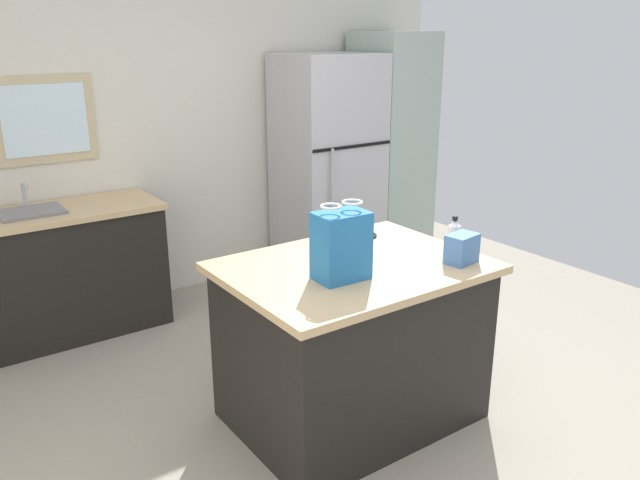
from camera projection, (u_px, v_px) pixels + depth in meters
name	position (u px, v px, depth m)	size (l,w,h in m)	color
ground	(383.00, 422.00, 3.52)	(5.99, 5.99, 0.00)	#9E9384
back_wall	(179.00, 122.00, 5.02)	(4.96, 0.13, 2.72)	silver
kitchen_island	(352.00, 342.00, 3.45)	(1.31, 0.99, 0.90)	black
refrigerator	(328.00, 167.00, 5.46)	(0.80, 0.71, 1.87)	#B7B7BC
tall_cabinet	(391.00, 149.00, 5.82)	(0.58, 0.64, 2.04)	#9EB2A8
sink_counter	(68.00, 270.00, 4.45)	(1.29, 0.60, 1.09)	black
shopping_bag	(341.00, 245.00, 3.06)	(0.26, 0.19, 0.38)	#236BAD
small_box	(462.00, 249.00, 3.30)	(0.17, 0.11, 0.15)	#4775B7
bottle	(454.00, 236.00, 3.45)	(0.07, 0.07, 0.21)	white
ear_defenders	(364.00, 233.00, 3.74)	(0.21, 0.21, 0.06)	black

